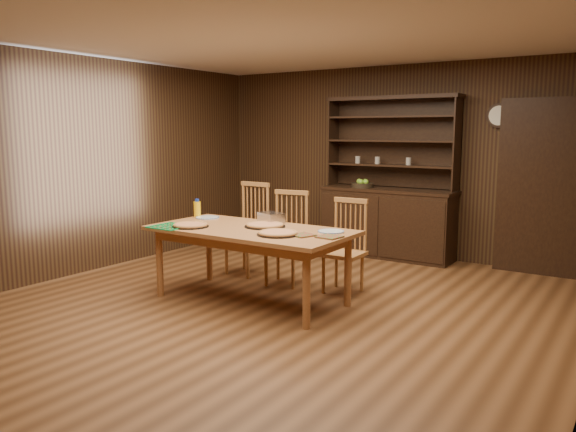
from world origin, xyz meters
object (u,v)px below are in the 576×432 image
Objects in this scene: chair_center at (288,234)px; chair_right at (346,243)px; juice_bottle at (197,209)px; chair_left at (250,225)px; china_hutch at (388,214)px; dining_table at (251,236)px.

chair_right is at bearing -3.63° from chair_center.
chair_center reaches higher than juice_bottle.
chair_left reaches higher than chair_right.
china_hutch is 1.98× the size of chair_left.
chair_center is (-0.39, -1.88, -0.04)m from china_hutch.
chair_right is 4.83× the size of juice_bottle.
dining_table is 1.85× the size of chair_left.
dining_table is 2.04× the size of chair_right.
china_hutch reaches higher than dining_table.
juice_bottle is (-1.27, -2.41, 0.25)m from china_hutch.
juice_bottle is at bearing -117.71° from china_hutch.
chair_center is (-0.07, 0.79, -0.12)m from dining_table.
china_hutch is 2.03m from chair_left.
dining_table is at bearing -93.69° from chair_center.
dining_table is at bearing -48.79° from chair_left.
china_hutch is at bearing 62.29° from juice_bottle.
chair_right is at bearing 20.72° from juice_bottle.
juice_bottle is at bearing -105.77° from chair_left.
chair_center is (0.64, -0.14, -0.03)m from chair_left.
chair_center reaches higher than dining_table.
chair_left is at bearing -120.57° from china_hutch.
juice_bottle reaches higher than dining_table.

